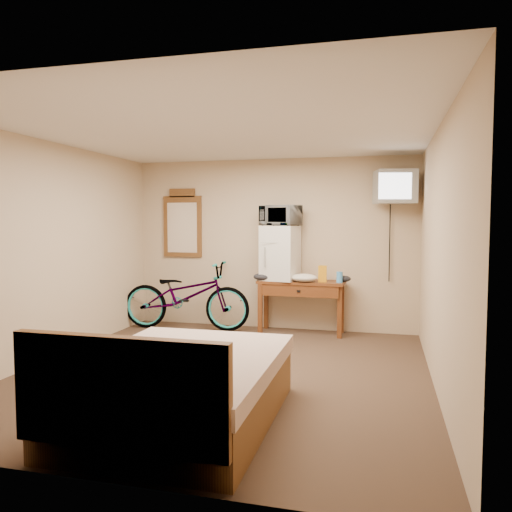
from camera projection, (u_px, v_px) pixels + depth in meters
The scene contains 13 objects.
room at pixel (224, 254), 5.17m from camera, with size 4.60×4.64×2.50m.
desk at pixel (301, 290), 7.03m from camera, with size 1.23×0.51×0.75m.
mini_fridge at pixel (280, 253), 7.11m from camera, with size 0.54×0.53×0.78m.
microwave at pixel (280, 216), 7.07m from camera, with size 0.52×0.36×0.29m, color white.
snack_bag at pixel (322, 274), 6.90m from camera, with size 0.11×0.07×0.23m, color orange.
blue_cup at pixel (340, 277), 6.84m from camera, with size 0.08×0.08×0.15m, color #459AED.
cloth_cream at pixel (304, 278), 6.91m from camera, with size 0.37×0.29×0.11m, color beige.
cloth_dark_a at pixel (263, 277), 7.07m from camera, with size 0.28×0.21×0.11m, color black.
cloth_dark_b at pixel (344, 279), 6.92m from camera, with size 0.19×0.15×0.09m, color black.
crt_television at pixel (395, 187), 6.64m from camera, with size 0.59×0.64×0.44m.
wall_mirror at pixel (183, 224), 7.70m from camera, with size 0.62×0.04×1.05m.
bicycle at pixel (186, 295), 7.33m from camera, with size 0.67×1.90×1.00m, color black.
bed at pixel (178, 387), 3.89m from camera, with size 1.47×1.97×0.90m.
Camera 1 is at (1.61, -4.91, 1.59)m, focal length 35.00 mm.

